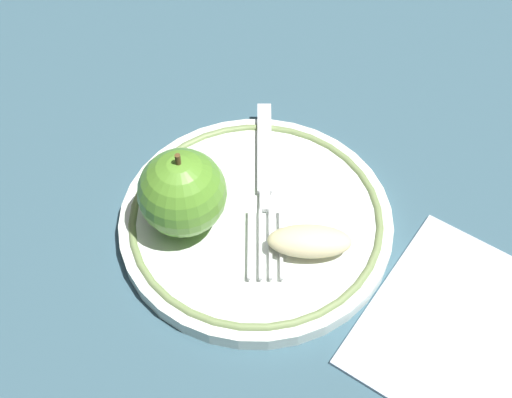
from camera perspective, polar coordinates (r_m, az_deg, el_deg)
The scene contains 6 objects.
ground_plane at distance 0.57m, azimuth 1.39°, elevation -1.91°, with size 2.00×2.00×0.00m, color #375866.
plate at distance 0.56m, azimuth 0.00°, elevation -1.75°, with size 0.22×0.22×0.02m.
apple_red_whole at distance 0.53m, azimuth -5.92°, elevation 0.50°, with size 0.07×0.07×0.08m.
apple_slice_front at distance 0.53m, azimuth 4.30°, elevation -3.39°, with size 0.06×0.03×0.02m, color beige.
fork at distance 0.58m, azimuth 0.70°, elevation 1.63°, with size 0.07×0.18×0.00m.
napkin_folded at distance 0.54m, azimuth 16.48°, elevation -9.93°, with size 0.13×0.16×0.01m, color silver.
Camera 1 is at (0.09, -0.33, 0.46)m, focal length 50.00 mm.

